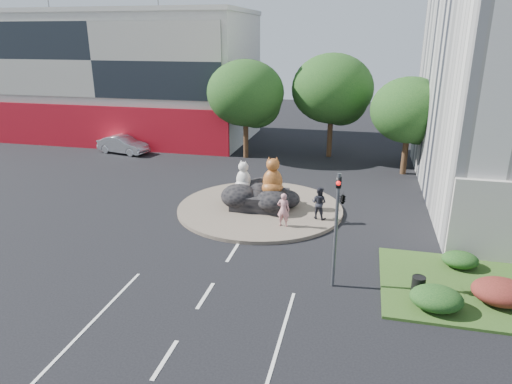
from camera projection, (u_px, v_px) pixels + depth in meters
ground at (205, 296)px, 18.67m from camera, size 120.00×120.00×0.00m
roundabout_island at (260, 208)px, 27.83m from camera, size 10.00×10.00×0.20m
rock_plinth at (260, 200)px, 27.65m from camera, size 3.20×2.60×0.90m
shophouse_block at (127, 76)px, 46.25m from camera, size 25.20×12.30×17.40m
grass_verge at (505, 293)px, 18.79m from camera, size 10.00×6.00×0.12m
tree_left at (247, 96)px, 38.10m from camera, size 6.46×6.46×8.27m
tree_mid at (333, 92)px, 38.31m from camera, size 6.84×6.84×8.76m
tree_right at (410, 113)px, 33.63m from camera, size 5.70×5.70×7.30m
hedge_near_green at (436, 298)px, 17.44m from camera, size 2.00×1.60×0.90m
hedge_red at (501, 292)px, 17.80m from camera, size 2.20×1.76×0.99m
hedge_back_green at (460, 260)px, 20.63m from camera, size 1.60×1.28×0.72m
traffic_light at (340, 207)px, 18.21m from camera, size 0.44×1.24×5.00m
street_lamp at (512, 158)px, 21.74m from camera, size 2.34×0.22×8.06m
cat_white at (243, 175)px, 27.84m from camera, size 1.41×1.35×1.83m
cat_tabby at (273, 175)px, 27.02m from camera, size 1.46×1.30×2.28m
kitten_calico at (237, 201)px, 27.35m from camera, size 0.78×0.78×0.99m
kitten_white at (281, 208)px, 26.40m from camera, size 0.60×0.55×0.84m
pedestrian_pink at (283, 210)px, 24.70m from camera, size 0.72×0.51×1.89m
pedestrian_dark at (319, 203)px, 25.72m from camera, size 1.08×0.95×1.87m
parked_car at (123, 145)px, 40.88m from camera, size 5.01×2.60×1.57m
litter_bin at (418, 285)px, 18.60m from camera, size 0.68×0.68×0.69m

